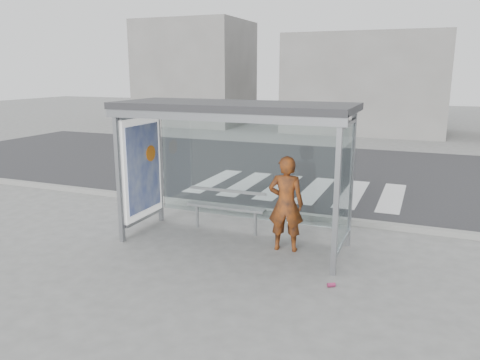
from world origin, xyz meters
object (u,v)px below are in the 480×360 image
at_px(bus_shelter, 216,137).
at_px(person, 286,204).
at_px(bench, 226,207).
at_px(soda_can, 331,285).

bearing_deg(bus_shelter, person, -0.46).
xyz_separation_m(bus_shelter, bench, (-0.05, 0.52, -1.48)).
bearing_deg(bench, soda_can, -34.77).
bearing_deg(bench, bus_shelter, -84.84).
distance_m(bus_shelter, bench, 1.57).
bearing_deg(soda_can, person, 132.24).
xyz_separation_m(bench, soda_can, (2.48, -1.72, -0.47)).
distance_m(bench, soda_can, 3.06).
bearing_deg(person, soda_can, 123.74).
xyz_separation_m(bus_shelter, soda_can, (2.43, -1.20, -1.95)).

